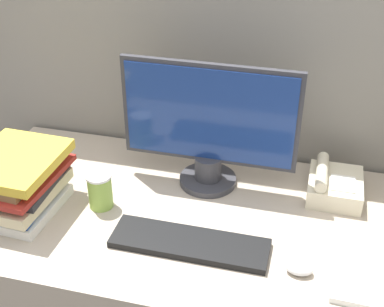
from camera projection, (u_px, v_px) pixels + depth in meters
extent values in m
cube|color=gray|center=(213.00, 142.00, 1.92)|extent=(1.79, 0.04, 1.52)
cube|color=tan|center=(184.00, 301.00, 1.80)|extent=(1.39, 0.74, 0.75)
cylinder|color=#333338|center=(208.00, 180.00, 1.73)|extent=(0.18, 0.18, 0.02)
cylinder|color=#333338|center=(208.00, 167.00, 1.70)|extent=(0.09, 0.09, 0.08)
cube|color=#333338|center=(210.00, 114.00, 1.61)|extent=(0.55, 0.02, 0.33)
cube|color=navy|center=(209.00, 116.00, 1.60)|extent=(0.52, 0.01, 0.30)
cube|color=black|center=(190.00, 243.00, 1.47)|extent=(0.44, 0.13, 0.02)
ellipsoid|color=silver|center=(299.00, 269.00, 1.38)|extent=(0.07, 0.05, 0.03)
cylinder|color=#8CB247|center=(100.00, 192.00, 1.60)|extent=(0.07, 0.07, 0.11)
cylinder|color=white|center=(98.00, 176.00, 1.57)|extent=(0.08, 0.08, 0.01)
cube|color=silver|center=(21.00, 205.00, 1.60)|extent=(0.23, 0.26, 0.03)
cube|color=#264C8C|center=(19.00, 199.00, 1.59)|extent=(0.18, 0.24, 0.02)
cube|color=#C6B78C|center=(16.00, 190.00, 1.58)|extent=(0.24, 0.29, 0.03)
cube|color=#262628|center=(18.00, 180.00, 1.57)|extent=(0.23, 0.25, 0.02)
cube|color=maroon|center=(17.00, 176.00, 1.56)|extent=(0.24, 0.31, 0.02)
cube|color=olive|center=(12.00, 173.00, 1.53)|extent=(0.19, 0.24, 0.03)
cube|color=gold|center=(15.00, 161.00, 1.53)|extent=(0.25, 0.29, 0.03)
cube|color=beige|center=(335.00, 187.00, 1.66)|extent=(0.16, 0.19, 0.06)
cube|color=white|center=(343.00, 184.00, 1.62)|extent=(0.07, 0.09, 0.00)
cylinder|color=beige|center=(322.00, 172.00, 1.64)|extent=(0.04, 0.18, 0.04)
cube|color=white|center=(376.00, 270.00, 1.38)|extent=(0.23, 0.29, 0.02)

